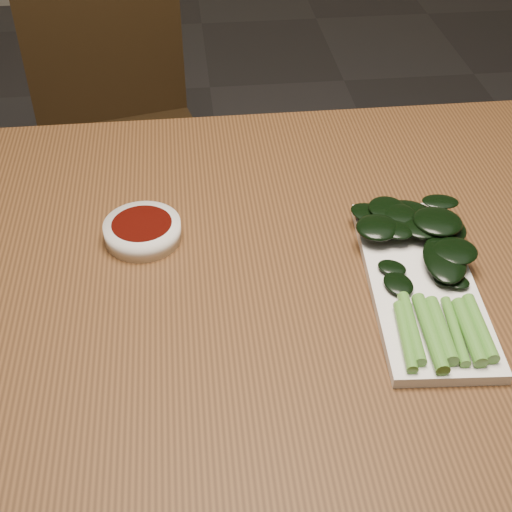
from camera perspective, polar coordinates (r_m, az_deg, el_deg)
The scene contains 5 objects.
table at distance 0.94m, azimuth 1.84°, elevation -4.38°, with size 1.40×0.80×0.75m.
chair_far at distance 1.76m, azimuth -10.86°, elevation 10.41°, with size 0.45×0.45×0.89m.
sauce_bowl at distance 0.95m, azimuth -9.06°, elevation 2.02°, with size 0.10×0.10×0.03m.
serving_plate at distance 0.89m, azimuth 13.05°, elevation -2.13°, with size 0.15×0.32×0.01m.
gai_lan at distance 0.90m, azimuth 13.30°, elevation 0.24°, with size 0.16×0.31×0.03m.
Camera 1 is at (-0.10, -0.67, 1.34)m, focal length 50.00 mm.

